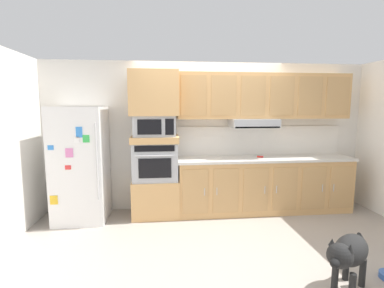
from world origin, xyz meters
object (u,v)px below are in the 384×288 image
at_px(microwave, 155,126).
at_px(dog, 349,253).
at_px(built_in_oven, 155,161).
at_px(screwdriver, 260,157).
at_px(refrigerator, 81,164).

distance_m(microwave, dog, 3.02).
relative_size(built_in_oven, screwdriver, 4.31).
relative_size(built_in_oven, microwave, 1.09).
xyz_separation_m(microwave, dog, (1.83, -2.17, -1.05)).
relative_size(refrigerator, dog, 2.43).
xyz_separation_m(built_in_oven, screwdriver, (1.73, -0.01, 0.03)).
distance_m(refrigerator, screwdriver, 2.87).
height_order(microwave, dog, microwave).
bearing_deg(dog, refrigerator, -74.47).
relative_size(refrigerator, microwave, 2.73).
height_order(screwdriver, dog, screwdriver).
xyz_separation_m(screwdriver, dog, (0.09, -2.16, -0.52)).
bearing_deg(microwave, dog, -49.89).
distance_m(refrigerator, built_in_oven, 1.14).
relative_size(microwave, screwdriver, 3.96).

